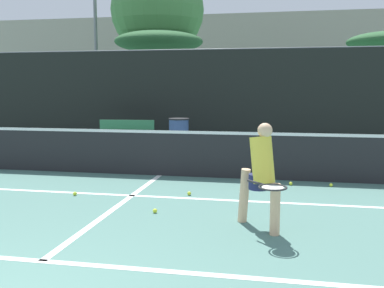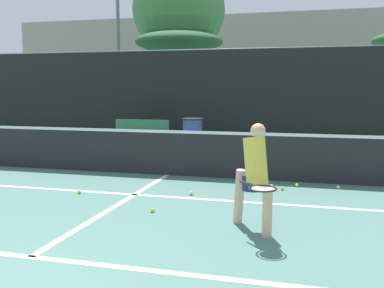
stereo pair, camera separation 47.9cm
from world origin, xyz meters
name	(u,v)px [view 1 (the left image)]	position (x,y,z in m)	size (l,w,h in m)	color
court_baseline_near	(42,261)	(0.00, 1.75, 0.00)	(11.00, 0.10, 0.01)	white
court_service_line	(132,196)	(0.00, 4.71, 0.00)	(8.25, 0.10, 0.01)	white
court_center_mark	(120,204)	(0.00, 4.13, 0.00)	(0.10, 4.76, 0.01)	white
net	(160,151)	(0.00, 6.51, 0.51)	(11.09, 0.09, 1.07)	slate
fence_back	(201,98)	(0.00, 11.46, 1.50)	(24.00, 0.06, 3.01)	black
player_practicing	(261,172)	(2.23, 3.30, 0.75)	(0.75, 1.10, 1.40)	#DBAD84
tennis_ball_scattered_0	(242,187)	(1.80, 5.58, 0.03)	(0.07, 0.07, 0.07)	#D1E033
tennis_ball_scattered_2	(291,184)	(2.67, 6.06, 0.03)	(0.07, 0.07, 0.07)	#D1E033
tennis_ball_scattered_4	(75,194)	(-0.96, 4.53, 0.03)	(0.07, 0.07, 0.07)	#D1E033
tennis_ball_scattered_6	(155,211)	(0.68, 3.76, 0.03)	(0.07, 0.07, 0.07)	#D1E033
tennis_ball_scattered_7	(189,193)	(0.95, 4.92, 0.03)	(0.07, 0.07, 0.07)	#D1E033
tennis_ball_scattered_8	(278,187)	(2.43, 5.71, 0.03)	(0.07, 0.07, 0.07)	#D1E033
tennis_ball_scattered_9	(331,185)	(3.41, 6.08, 0.03)	(0.07, 0.07, 0.07)	#D1E033
courtside_bench	(126,133)	(-2.05, 10.24, 0.47)	(1.69, 0.50, 0.86)	#33724C
trash_bin	(179,135)	(-0.39, 10.03, 0.48)	(0.59, 0.59, 0.95)	#384C7F
parked_car	(210,122)	(-0.05, 13.58, 0.59)	(1.74, 4.20, 1.40)	#B7B7BC
tree_west	(157,10)	(-3.16, 17.91, 5.34)	(4.25, 4.25, 7.48)	brown
tree_mid	(159,43)	(-2.64, 16.19, 3.68)	(3.71, 3.71, 4.17)	brown
building_far	(244,66)	(0.00, 28.28, 3.27)	(36.00, 2.40, 6.53)	gray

